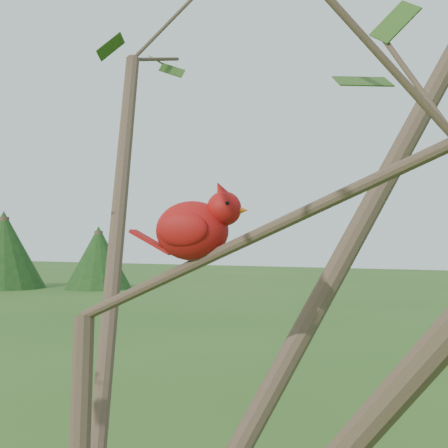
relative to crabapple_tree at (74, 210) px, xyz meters
The scene contains 2 objects.
crabapple_tree is the anchor object (origin of this frame).
cardinal 0.18m from the crabapple_tree, 36.82° to the left, with size 0.19×0.11×0.13m.
Camera 1 is at (0.66, -0.83, 2.09)m, focal length 55.00 mm.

